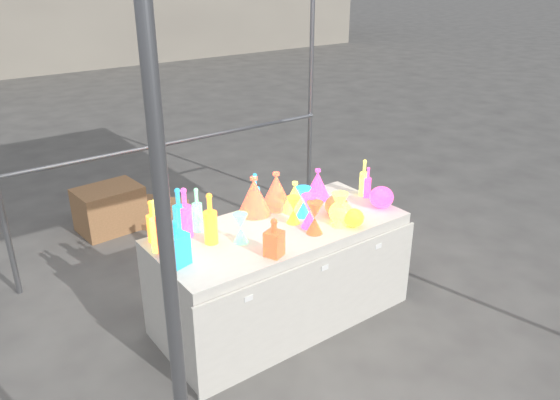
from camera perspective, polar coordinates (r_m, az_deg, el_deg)
ground at (r=4.20m, az=0.00°, el=-11.97°), size 80.00×80.00×0.00m
display_table at (r=3.99m, az=0.08°, el=-7.65°), size 1.84×0.83×0.75m
cardboard_box_closed at (r=5.62m, az=-17.37°, el=-0.87°), size 0.63×0.48×0.44m
cardboard_box_flat at (r=5.91m, az=-13.27°, el=-1.20°), size 0.88×0.83×0.06m
bottle_0 at (r=3.65m, az=-13.23°, el=-2.15°), size 0.09×0.09×0.29m
bottle_1 at (r=3.66m, az=-10.52°, el=-1.30°), size 0.11×0.11×0.35m
bottle_2 at (r=3.48m, az=-12.25°, el=-2.56°), size 0.11×0.11×0.38m
bottle_3 at (r=3.66m, az=-9.88°, el=-1.29°), size 0.12×0.12×0.35m
bottle_4 at (r=3.51m, az=-12.80°, el=-2.63°), size 0.09×0.09×0.36m
bottle_5 at (r=3.73m, az=-8.65°, el=-1.01°), size 0.09×0.09×0.32m
bottle_6 at (r=3.55m, az=-7.30°, el=-1.92°), size 0.12×0.12×0.35m
bottle_7 at (r=3.97m, az=-2.62°, el=0.74°), size 0.09×0.09×0.31m
decanter_1 at (r=3.39m, az=-0.63°, el=-3.92°), size 0.13×0.13×0.26m
decanter_2 at (r=3.34m, az=-10.81°, el=-4.37°), size 0.16×0.16×0.30m
hourglass_0 at (r=3.68m, az=3.64°, el=-1.87°), size 0.15×0.15×0.23m
hourglass_1 at (r=3.76m, az=3.10°, el=-1.18°), size 0.14×0.14×0.24m
hourglass_2 at (r=3.80m, az=6.24°, el=-1.01°), size 0.14×0.14×0.24m
hourglass_3 at (r=3.57m, az=-4.14°, el=-2.95°), size 0.12×0.12×0.20m
hourglass_4 at (r=3.82m, az=1.41°, el=-1.06°), size 0.11×0.11×0.20m
hourglass_5 at (r=3.92m, az=2.46°, el=-0.21°), size 0.12×0.12×0.23m
globe_0 at (r=3.82m, az=7.71°, el=-1.95°), size 0.19×0.19×0.12m
globe_1 at (r=3.86m, az=6.39°, el=-1.42°), size 0.23×0.23×0.14m
globe_2 at (r=3.97m, az=5.92°, el=-0.71°), size 0.22×0.22×0.14m
globe_3 at (r=4.15m, az=10.56°, el=0.18°), size 0.20×0.20×0.14m
lampshade_0 at (r=3.95m, az=-2.72°, el=0.47°), size 0.31×0.31×0.29m
lampshade_1 at (r=4.06m, az=-0.40°, el=1.05°), size 0.26×0.26×0.28m
lampshade_2 at (r=4.24m, az=3.94°, el=1.72°), size 0.21×0.21×0.24m
lampshade_3 at (r=4.00m, az=1.56°, el=0.37°), size 0.23×0.23×0.23m
bottle_10 at (r=4.29m, az=9.15°, el=1.85°), size 0.07×0.07×0.25m
bottle_11 at (r=4.31m, az=8.76°, el=2.32°), size 0.07×0.07×0.30m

